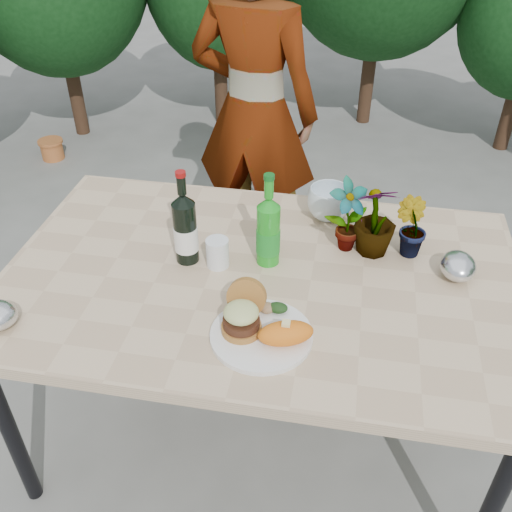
% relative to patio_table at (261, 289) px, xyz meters
% --- Properties ---
extents(ground, '(80.00, 80.00, 0.00)m').
position_rel_patio_table_xyz_m(ground, '(0.00, 0.00, -0.69)').
color(ground, '#63625E').
rests_on(ground, ground).
extents(patio_table, '(1.60, 1.00, 0.75)m').
position_rel_patio_table_xyz_m(patio_table, '(0.00, 0.00, 0.00)').
color(patio_table, '#CBAD87').
rests_on(patio_table, ground).
extents(shrub_hedge, '(6.87, 5.16, 2.40)m').
position_rel_patio_table_xyz_m(shrub_hedge, '(0.33, 1.76, 0.48)').
color(shrub_hedge, '#382316').
rests_on(shrub_hedge, ground).
extents(dinner_plate, '(0.28, 0.28, 0.01)m').
position_rel_patio_table_xyz_m(dinner_plate, '(0.05, -0.27, 0.06)').
color(dinner_plate, white).
rests_on(dinner_plate, patio_table).
extents(burger_stack, '(0.11, 0.16, 0.11)m').
position_rel_patio_table_xyz_m(burger_stack, '(-0.01, -0.25, 0.12)').
color(burger_stack, '#B7722D').
rests_on(burger_stack, dinner_plate).
extents(sweet_potato, '(0.17, 0.12, 0.06)m').
position_rel_patio_table_xyz_m(sweet_potato, '(0.12, -0.29, 0.10)').
color(sweet_potato, orange).
rests_on(sweet_potato, dinner_plate).
extents(grilled_veg, '(0.08, 0.05, 0.03)m').
position_rel_patio_table_xyz_m(grilled_veg, '(0.07, -0.18, 0.09)').
color(grilled_veg, olive).
rests_on(grilled_veg, dinner_plate).
extents(wine_bottle, '(0.08, 0.08, 0.32)m').
position_rel_patio_table_xyz_m(wine_bottle, '(-0.24, 0.04, 0.17)').
color(wine_bottle, black).
rests_on(wine_bottle, patio_table).
extents(sparkling_water, '(0.08, 0.08, 0.31)m').
position_rel_patio_table_xyz_m(sparkling_water, '(0.01, 0.07, 0.17)').
color(sparkling_water, '#1B981E').
rests_on(sparkling_water, patio_table).
extents(plastic_cup, '(0.07, 0.07, 0.09)m').
position_rel_patio_table_xyz_m(plastic_cup, '(-0.14, 0.02, 0.10)').
color(plastic_cup, white).
rests_on(plastic_cup, patio_table).
extents(seedling_left, '(0.16, 0.14, 0.25)m').
position_rel_patio_table_xyz_m(seedling_left, '(0.25, 0.19, 0.18)').
color(seedling_left, '#2A6021').
rests_on(seedling_left, patio_table).
extents(seedling_mid, '(0.14, 0.13, 0.19)m').
position_rel_patio_table_xyz_m(seedling_mid, '(0.45, 0.20, 0.15)').
color(seedling_mid, '#295B1F').
rests_on(seedling_mid, patio_table).
extents(seedling_right, '(0.17, 0.17, 0.24)m').
position_rel_patio_table_xyz_m(seedling_right, '(0.33, 0.19, 0.18)').
color(seedling_right, '#246121').
rests_on(seedling_right, patio_table).
extents(blue_bowl, '(0.16, 0.16, 0.12)m').
position_rel_patio_table_xyz_m(blue_bowl, '(0.18, 0.36, 0.12)').
color(blue_bowl, silver).
rests_on(blue_bowl, patio_table).
extents(foil_packet_right, '(0.11, 0.13, 0.08)m').
position_rel_patio_table_xyz_m(foil_packet_right, '(0.59, 0.10, 0.10)').
color(foil_packet_right, silver).
rests_on(foil_packet_right, patio_table).
extents(person, '(0.65, 0.49, 1.64)m').
position_rel_patio_table_xyz_m(person, '(-0.22, 1.07, 0.13)').
color(person, '#8E5F47').
rests_on(person, ground).
extents(terracotta_pot, '(0.17, 0.17, 0.14)m').
position_rel_patio_table_xyz_m(terracotta_pot, '(-1.82, 1.95, -0.62)').
color(terracotta_pot, '#B8632F').
rests_on(terracotta_pot, ground).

